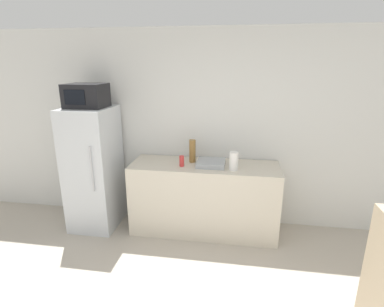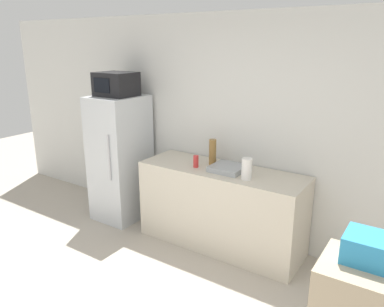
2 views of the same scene
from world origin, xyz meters
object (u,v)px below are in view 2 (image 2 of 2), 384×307
object	(u,v)px
microwave	(116,84)
basket	(371,249)
bottle_tall	(213,152)
paper_towel_roll	(247,169)
bottle_short	(196,161)
refrigerator	(120,158)

from	to	relation	value
microwave	basket	distance (m)	3.51
bottle_tall	paper_towel_roll	size ratio (longest dim) A/B	1.34
bottle_tall	bottle_short	size ratio (longest dim) A/B	2.19
microwave	bottle_short	bearing A→B (deg)	-1.60
bottle_tall	bottle_short	world-z (taller)	bottle_tall
bottle_short	paper_towel_roll	world-z (taller)	paper_towel_roll
microwave	basket	size ratio (longest dim) A/B	1.72
refrigerator	microwave	bearing A→B (deg)	-107.29
bottle_tall	basket	xyz separation A→B (m)	(1.88, -1.50, 0.13)
microwave	basket	xyz separation A→B (m)	(3.19, -1.35, -0.57)
refrigerator	bottle_short	bearing A→B (deg)	-1.65
refrigerator	microwave	distance (m)	0.96
microwave	paper_towel_roll	world-z (taller)	microwave
basket	bottle_short	bearing A→B (deg)	146.40
refrigerator	bottle_short	distance (m)	1.22
bottle_short	paper_towel_roll	bearing A→B (deg)	-3.24
bottle_tall	paper_towel_roll	world-z (taller)	bottle_tall
basket	paper_towel_roll	size ratio (longest dim) A/B	1.24
bottle_short	paper_towel_roll	xyz separation A→B (m)	(0.64, -0.04, 0.04)
bottle_tall	bottle_short	distance (m)	0.23
bottle_short	basket	distance (m)	2.39
microwave	bottle_short	world-z (taller)	microwave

